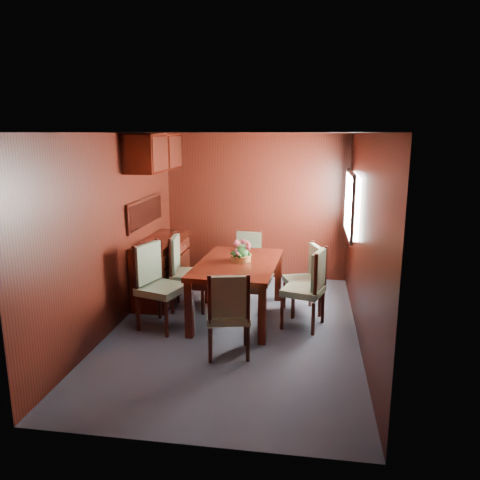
% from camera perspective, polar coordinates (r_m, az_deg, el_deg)
% --- Properties ---
extents(ground, '(4.50, 4.50, 0.00)m').
position_cam_1_polar(ground, '(5.95, -0.64, -10.83)').
color(ground, '#393F4E').
rests_on(ground, ground).
extents(room_shell, '(3.06, 4.52, 2.41)m').
position_cam_1_polar(room_shell, '(5.85, -1.16, 5.38)').
color(room_shell, black).
rests_on(room_shell, ground).
extents(sideboard, '(0.48, 1.40, 0.90)m').
position_cam_1_polar(sideboard, '(7.00, -9.47, -3.42)').
color(sideboard, '#320C06').
rests_on(sideboard, ground).
extents(dining_table, '(1.09, 1.67, 0.76)m').
position_cam_1_polar(dining_table, '(6.12, -0.22, -3.67)').
color(dining_table, '#320C06').
rests_on(dining_table, ground).
extents(chair_left_near, '(0.63, 0.64, 1.08)m').
position_cam_1_polar(chair_left_near, '(5.93, -10.17, -4.91)').
color(chair_left_near, black).
rests_on(chair_left_near, ground).
extents(chair_left_far, '(0.53, 0.55, 1.05)m').
position_cam_1_polar(chair_left_far, '(6.48, -6.91, -3.44)').
color(chair_left_far, black).
rests_on(chair_left_far, ground).
extents(chair_right_near, '(0.59, 0.60, 1.02)m').
position_cam_1_polar(chair_right_near, '(5.88, 8.48, -5.34)').
color(chair_right_near, black).
rests_on(chair_right_near, ground).
extents(chair_right_far, '(0.56, 0.57, 0.95)m').
position_cam_1_polar(chair_right_far, '(6.39, 8.24, -4.22)').
color(chair_right_far, black).
rests_on(chair_right_far, ground).
extents(chair_head, '(0.54, 0.53, 0.97)m').
position_cam_1_polar(chair_head, '(5.07, -1.40, -8.57)').
color(chair_head, black).
rests_on(chair_head, ground).
extents(chair_foot, '(0.45, 0.43, 0.90)m').
position_cam_1_polar(chair_foot, '(7.33, 0.95, -2.10)').
color(chair_foot, black).
rests_on(chair_foot, ground).
extents(flower_centerpiece, '(0.28, 0.28, 0.28)m').
position_cam_1_polar(flower_centerpiece, '(6.09, 0.09, -1.37)').
color(flower_centerpiece, '#B36A36').
rests_on(flower_centerpiece, dining_table).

